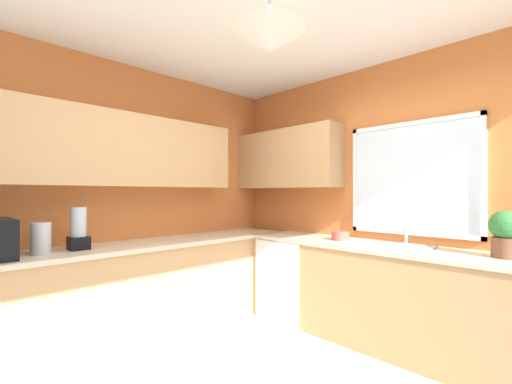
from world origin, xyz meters
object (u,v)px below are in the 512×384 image
at_px(kettle, 41,238).
at_px(bowl, 340,236).
at_px(dishwasher, 293,277).
at_px(sink_assembly, 399,246).
at_px(potted_plant, 505,232).
at_px(blender_appliance, 79,230).

height_order(kettle, bowl, kettle).
distance_m(dishwasher, kettle, 2.48).
relative_size(sink_assembly, potted_plant, 1.52).
bearing_deg(potted_plant, dishwasher, -177.63).
bearing_deg(bowl, potted_plant, 2.12).
xyz_separation_m(dishwasher, sink_assembly, (1.18, 0.04, 0.49)).
bearing_deg(sink_assembly, potted_plant, 3.22).
bearing_deg(bowl, kettle, -117.57).
bearing_deg(potted_plant, bowl, -177.88).
height_order(potted_plant, bowl, potted_plant).
relative_size(dishwasher, sink_assembly, 1.63).
height_order(dishwasher, sink_assembly, sink_assembly).
relative_size(potted_plant, blender_appliance, 0.97).
distance_m(kettle, bowl, 2.65).
distance_m(sink_assembly, bowl, 0.59).
height_order(potted_plant, blender_appliance, blender_appliance).
height_order(sink_assembly, bowl, sink_assembly).
distance_m(dishwasher, potted_plant, 2.05).
xyz_separation_m(dishwasher, potted_plant, (1.94, 0.08, 0.66)).
bearing_deg(kettle, potted_plant, 42.99).
xyz_separation_m(potted_plant, bowl, (-1.35, -0.05, -0.14)).
bearing_deg(sink_assembly, dishwasher, -178.19).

